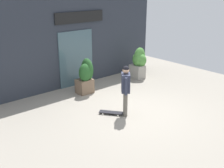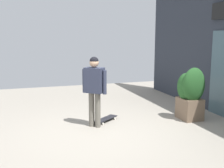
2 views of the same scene
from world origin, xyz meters
name	(u,v)px [view 2 (image 2 of 2)]	position (x,y,z in m)	size (l,w,h in m)	color
ground_plane	(105,132)	(0.00, 0.00, 0.00)	(12.00, 12.00, 0.00)	gray
skateboarder	(94,85)	(-0.41, -0.12, 1.00)	(0.48, 0.49, 1.64)	#666056
skateboard	(105,119)	(-0.70, 0.23, 0.06)	(0.64, 0.75, 0.08)	black
planter_box_right	(190,93)	(-0.19, 2.30, 0.69)	(0.62, 0.60, 1.34)	brown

